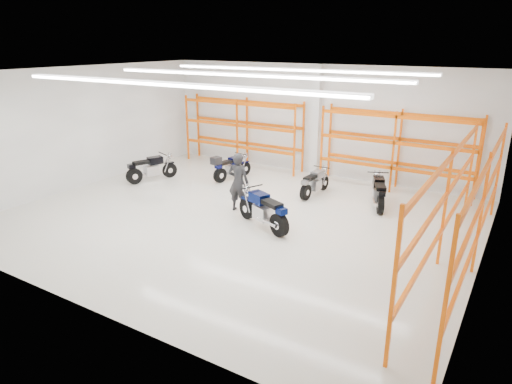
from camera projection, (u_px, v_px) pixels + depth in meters
The scene contains 12 objects.
ground at pixel (238, 217), 14.57m from camera, with size 14.00×14.00×0.00m, color silver.
room_shell at pixel (237, 115), 13.55m from camera, with size 14.02×12.02×4.51m.
motorcycle_main at pixel (264, 211), 13.59m from camera, with size 2.22×1.15×1.15m.
motorcycle_back_a at pixel (150, 169), 18.20m from camera, with size 1.03×2.05×1.06m.
motorcycle_back_b at pixel (229, 167), 18.37m from camera, with size 0.79×2.08×1.07m.
motorcycle_back_c at pixel (314, 184), 16.51m from camera, with size 0.65×1.97×0.97m.
motorcycle_back_d at pixel (379, 193), 15.36m from camera, with size 1.04×2.04×1.06m.
standing_man at pixel (238, 182), 14.88m from camera, with size 0.71×0.47×1.96m, color black.
structural_column at pixel (316, 121), 18.57m from camera, with size 0.32×0.32×4.50m, color white.
pallet_racking_back_left at pixel (242, 126), 20.12m from camera, with size 5.67×0.87×3.00m.
pallet_racking_back_right at pixel (397, 143), 16.75m from camera, with size 5.67×0.87×3.00m.
pallet_racking_side at pixel (465, 199), 10.78m from camera, with size 0.87×9.07×3.00m.
Camera 1 is at (7.59, -11.26, 5.38)m, focal length 32.00 mm.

